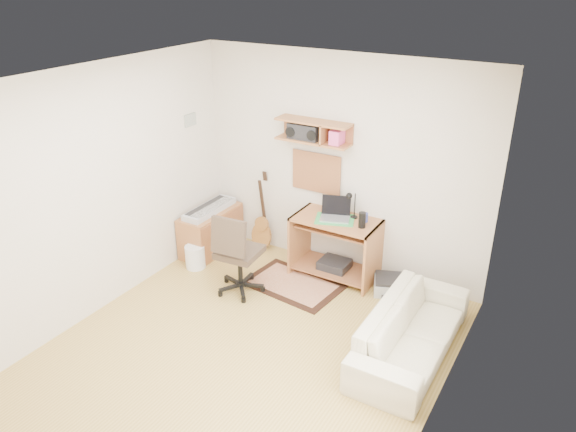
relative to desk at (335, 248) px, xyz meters
The scene contains 22 objects.
floor 1.77m from the desk, 93.45° to the right, with size 3.60×4.00×0.01m, color tan.
ceiling 2.82m from the desk, 93.45° to the right, with size 3.60×4.00×0.01m, color white.
back_wall 0.97m from the desk, 110.37° to the left, with size 3.60×0.01×2.60m, color beige.
left_wall 2.73m from the desk, 137.90° to the right, with size 0.01×4.00×2.60m, color beige.
right_wall 2.59m from the desk, 45.40° to the right, with size 0.01×4.00×2.60m, color beige.
wall_shelf 1.39m from the desk, 159.63° to the left, with size 0.90×0.25×0.26m, color #AA6A3C.
cork_board 0.93m from the desk, 147.74° to the left, with size 0.64×0.03×0.49m, color tan.
wall_photo 2.33m from the desk, behind, with size 0.02×0.20×0.15m, color #4C8CBF.
desk is the anchor object (origin of this frame).
laptop 0.50m from the desk, 116.37° to the right, with size 0.33×0.33×0.26m, color silver, non-canonical shape.
speaker 0.58m from the desk, ahead, with size 0.08×0.08×0.18m, color black.
desk_lamp 0.57m from the desk, 40.95° to the left, with size 0.11×0.11×0.32m, color black, non-canonical shape.
pencil_cup 0.54m from the desk, 17.90° to the left, with size 0.08×0.08×0.11m, color #313E94.
boombox 1.41m from the desk, 164.34° to the left, with size 0.38×0.17×0.19m, color black.
rug 0.66m from the desk, 125.39° to the right, with size 1.09×0.73×0.01m, color #CEB28A.
task_chair 1.16m from the desk, 132.43° to the right, with size 0.51×0.51×1.01m, color #3A2E22, non-canonical shape.
cabinet 1.70m from the desk, behind, with size 0.40×0.90×0.55m, color #AA6A3C.
music_keyboard 1.71m from the desk, behind, with size 0.25×0.81×0.07m, color #B2B5BA.
guitar 1.15m from the desk, behind, with size 0.28×0.18×1.06m, color #A06931, non-canonical shape.
waste_basket 1.74m from the desk, 155.95° to the right, with size 0.24×0.24×0.29m, color white.
printer 0.81m from the desk, ahead, with size 0.45×0.35×0.17m, color #A5A8AA.
sofa 1.59m from the desk, 36.56° to the right, with size 1.74×0.51×0.68m, color beige.
Camera 1 is at (2.55, -3.55, 3.47)m, focal length 34.45 mm.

